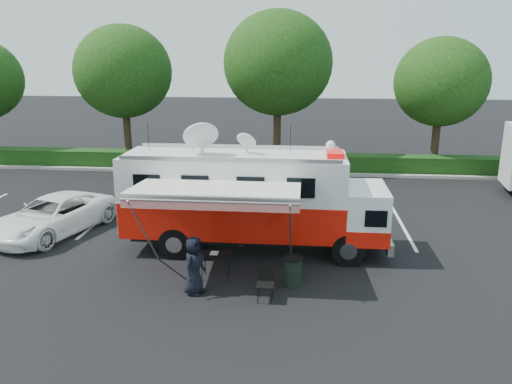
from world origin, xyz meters
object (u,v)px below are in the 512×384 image
white_suv (55,233)px  trash_bin (293,271)px  folding_table (216,255)px  command_truck (252,199)px

white_suv → trash_bin: 9.61m
white_suv → folding_table: bearing=-7.8°
command_truck → trash_bin: 3.30m
command_truck → white_suv: 7.77m
white_suv → trash_bin: size_ratio=5.94×
white_suv → folding_table: size_ratio=5.45×
folding_table → trash_bin: trash_bin is taller
command_truck → folding_table: (-0.84, -2.37, -1.08)m
white_suv → folding_table: 7.43m
command_truck → white_suv: bearing=173.8°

